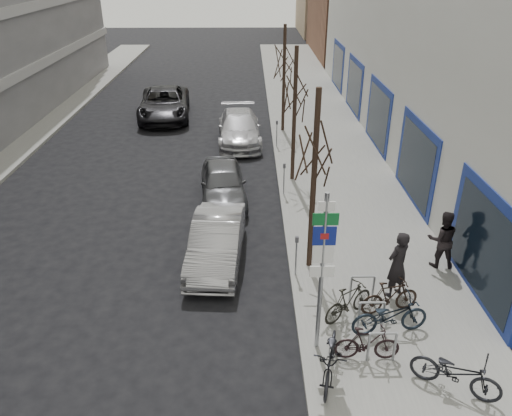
{
  "coord_description": "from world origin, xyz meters",
  "views": [
    {
      "loc": [
        0.83,
        -9.11,
        8.49
      ],
      "look_at": [
        1.0,
        3.65,
        2.0
      ],
      "focal_mm": 35.0,
      "sensor_mm": 36.0,
      "label": 1
    }
  ],
  "objects_px": {
    "bike_far_inner": "(390,296)",
    "parked_car_front": "(216,241)",
    "lane_car": "(164,103)",
    "meter_back": "(277,131)",
    "parked_car_mid": "(223,182)",
    "tree_mid": "(295,84)",
    "meter_front": "(296,252)",
    "bike_far_curb": "(457,369)",
    "tree_far": "(284,54)",
    "bike_mid_inner": "(349,301)",
    "highway_sign_pole": "(322,265)",
    "tree_near": "(316,140)",
    "pedestrian_near": "(397,265)",
    "parked_car_back": "(239,128)",
    "pedestrian_far": "(442,239)",
    "bike_mid_curb": "(390,313)",
    "meter_mid": "(284,176)",
    "bike_rack": "(371,312)",
    "bike_near_right": "(367,343)"
  },
  "relations": [
    {
      "from": "bike_far_inner",
      "to": "parked_car_front",
      "type": "bearing_deg",
      "value": 46.45
    },
    {
      "from": "parked_car_front",
      "to": "bike_far_inner",
      "type": "bearing_deg",
      "value": -27.02
    },
    {
      "from": "parked_car_front",
      "to": "lane_car",
      "type": "height_order",
      "value": "lane_car"
    },
    {
      "from": "meter_back",
      "to": "lane_car",
      "type": "height_order",
      "value": "lane_car"
    },
    {
      "from": "parked_car_mid",
      "to": "tree_mid",
      "type": "bearing_deg",
      "value": 24.5
    },
    {
      "from": "meter_front",
      "to": "bike_far_curb",
      "type": "height_order",
      "value": "meter_front"
    },
    {
      "from": "tree_far",
      "to": "bike_mid_inner",
      "type": "relative_size",
      "value": 3.39
    },
    {
      "from": "highway_sign_pole",
      "to": "bike_far_inner",
      "type": "bearing_deg",
      "value": 32.02
    },
    {
      "from": "highway_sign_pole",
      "to": "tree_near",
      "type": "relative_size",
      "value": 0.76
    },
    {
      "from": "bike_far_curb",
      "to": "meter_back",
      "type": "bearing_deg",
      "value": 40.73
    },
    {
      "from": "pedestrian_near",
      "to": "tree_mid",
      "type": "bearing_deg",
      "value": -107.33
    },
    {
      "from": "parked_car_back",
      "to": "pedestrian_far",
      "type": "relative_size",
      "value": 2.83
    },
    {
      "from": "parked_car_front",
      "to": "highway_sign_pole",
      "type": "bearing_deg",
      "value": -53.44
    },
    {
      "from": "tree_near",
      "to": "parked_car_mid",
      "type": "height_order",
      "value": "tree_near"
    },
    {
      "from": "highway_sign_pole",
      "to": "meter_front",
      "type": "relative_size",
      "value": 3.31
    },
    {
      "from": "bike_mid_curb",
      "to": "tree_far",
      "type": "bearing_deg",
      "value": -3.23
    },
    {
      "from": "meter_mid",
      "to": "bike_mid_curb",
      "type": "height_order",
      "value": "meter_mid"
    },
    {
      "from": "bike_rack",
      "to": "meter_front",
      "type": "height_order",
      "value": "meter_front"
    },
    {
      "from": "bike_rack",
      "to": "bike_far_curb",
      "type": "xyz_separation_m",
      "value": [
        1.35,
        -1.98,
        0.07
      ]
    },
    {
      "from": "bike_rack",
      "to": "parked_car_back",
      "type": "relative_size",
      "value": 0.44
    },
    {
      "from": "bike_mid_curb",
      "to": "bike_far_inner",
      "type": "relative_size",
      "value": 1.2
    },
    {
      "from": "meter_front",
      "to": "lane_car",
      "type": "height_order",
      "value": "lane_car"
    },
    {
      "from": "tree_near",
      "to": "bike_mid_curb",
      "type": "height_order",
      "value": "tree_near"
    },
    {
      "from": "tree_near",
      "to": "bike_mid_inner",
      "type": "height_order",
      "value": "tree_near"
    },
    {
      "from": "lane_car",
      "to": "tree_near",
      "type": "bearing_deg",
      "value": -72.65
    },
    {
      "from": "tree_near",
      "to": "pedestrian_near",
      "type": "height_order",
      "value": "tree_near"
    },
    {
      "from": "parked_car_back",
      "to": "tree_near",
      "type": "bearing_deg",
      "value": -81.26
    },
    {
      "from": "bike_far_curb",
      "to": "pedestrian_near",
      "type": "distance_m",
      "value": 3.42
    },
    {
      "from": "pedestrian_far",
      "to": "meter_back",
      "type": "bearing_deg",
      "value": -61.87
    },
    {
      "from": "tree_near",
      "to": "parked_car_back",
      "type": "relative_size",
      "value": 1.07
    },
    {
      "from": "bike_far_inner",
      "to": "parked_car_mid",
      "type": "height_order",
      "value": "parked_car_mid"
    },
    {
      "from": "parked_car_back",
      "to": "pedestrian_far",
      "type": "distance_m",
      "value": 13.08
    },
    {
      "from": "meter_front",
      "to": "bike_far_inner",
      "type": "bearing_deg",
      "value": -37.49
    },
    {
      "from": "tree_far",
      "to": "meter_front",
      "type": "bearing_deg",
      "value": -91.91
    },
    {
      "from": "tree_far",
      "to": "bike_near_right",
      "type": "height_order",
      "value": "tree_far"
    },
    {
      "from": "bike_rack",
      "to": "pedestrian_far",
      "type": "height_order",
      "value": "pedestrian_far"
    },
    {
      "from": "parked_car_mid",
      "to": "highway_sign_pole",
      "type": "bearing_deg",
      "value": -78.27
    },
    {
      "from": "meter_mid",
      "to": "parked_car_front",
      "type": "relative_size",
      "value": 0.3
    },
    {
      "from": "parked_car_front",
      "to": "pedestrian_far",
      "type": "xyz_separation_m",
      "value": [
        6.67,
        -0.55,
        0.36
      ]
    },
    {
      "from": "lane_car",
      "to": "tree_far",
      "type": "bearing_deg",
      "value": -28.69
    },
    {
      "from": "meter_mid",
      "to": "bike_far_curb",
      "type": "height_order",
      "value": "meter_mid"
    },
    {
      "from": "tree_mid",
      "to": "meter_mid",
      "type": "height_order",
      "value": "tree_mid"
    },
    {
      "from": "parked_car_front",
      "to": "tree_far",
      "type": "bearing_deg",
      "value": 80.86
    },
    {
      "from": "bike_near_right",
      "to": "bike_far_curb",
      "type": "distance_m",
      "value": 1.92
    },
    {
      "from": "bike_rack",
      "to": "lane_car",
      "type": "xyz_separation_m",
      "value": [
        -7.89,
        18.76,
        0.17
      ]
    },
    {
      "from": "bike_near_right",
      "to": "lane_car",
      "type": "xyz_separation_m",
      "value": [
        -7.57,
        19.8,
        0.23
      ]
    },
    {
      "from": "bike_mid_curb",
      "to": "bike_mid_inner",
      "type": "relative_size",
      "value": 1.2
    },
    {
      "from": "highway_sign_pole",
      "to": "bike_mid_inner",
      "type": "relative_size",
      "value": 2.59
    },
    {
      "from": "bike_near_right",
      "to": "bike_rack",
      "type": "bearing_deg",
      "value": -15.47
    },
    {
      "from": "meter_mid",
      "to": "pedestrian_far",
      "type": "xyz_separation_m",
      "value": [
        4.32,
        -5.07,
        0.14
      ]
    }
  ]
}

